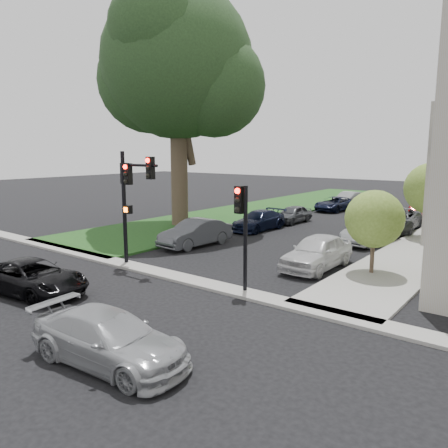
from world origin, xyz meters
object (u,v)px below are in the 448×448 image
Objects in this scene: car_parked_0 at (317,252)px; car_parked_8 at (335,204)px; car_cross_near at (32,277)px; car_cross_far at (109,338)px; car_parked_1 at (371,232)px; car_parked_5 at (196,233)px; car_parked_9 at (348,199)px; traffic_signal_secondary at (242,219)px; car_parked_7 at (293,214)px; car_parked_6 at (259,220)px; car_parked_2 at (396,220)px; car_parked_4 at (434,204)px; small_tree_a at (374,219)px; small_tree_b at (431,189)px; car_parked_3 at (417,212)px; eucalyptus at (177,63)px; traffic_signal_main at (130,188)px.

car_parked_0 reaches higher than car_parked_8.
car_cross_far is (6.84, -1.70, 0.02)m from car_cross_near.
car_parked_5 reaches higher than car_parked_1.
traffic_signal_secondary is at bearing -71.34° from car_parked_9.
car_cross_far is 18.59m from car_parked_1.
car_parked_7 reaches higher than car_cross_near.
car_cross_far is at bearing -66.01° from car_parked_6.
car_parked_6 reaches higher than car_parked_7.
car_parked_2 is 1.22× the size of car_parked_6.
car_parked_4 is (0.05, 35.48, 0.07)m from car_cross_far.
small_tree_a is 0.80× the size of small_tree_b.
small_tree_b is 3.71m from car_parked_2.
car_parked_7 is at bearing -7.23° from car_cross_near.
small_tree_b is 1.02× the size of car_parked_8.
car_parked_4 reaches higher than car_parked_9.
small_tree_a reaches higher than car_cross_near.
car_parked_9 is (-10.00, 22.14, -1.79)m from small_tree_a.
car_parked_3 is 7.39m from car_parked_8.
small_tree_b is 1.14× the size of traffic_signal_secondary.
eucalyptus is 3.58× the size of car_cross_far.
car_parked_4 is at bearing -5.24° from car_cross_far.
car_parked_0 is at bearing -102.84° from small_tree_b.
car_cross_far is 1.07× the size of car_parked_9.
car_parked_6 is (-0.53, 16.62, 0.02)m from car_cross_near.
car_parked_0 reaches higher than car_cross_far.
car_cross_near is 34.47m from car_parked_4.
car_parked_1 is at bearing -100.38° from car_parked_3.
car_parked_5 is 1.00× the size of car_parked_6.
car_cross_far is 23.58m from car_parked_7.
eucalyptus reaches higher than traffic_signal_main.
eucalyptus is at bearing -127.28° from car_parked_4.
eucalyptus reaches higher than small_tree_a.
traffic_signal_secondary reaches higher than car_parked_2.
car_parked_8 is (-7.19, 30.63, -0.03)m from car_cross_far.
car_parked_1 is (0.86, 11.84, -2.16)m from traffic_signal_secondary.
car_parked_2 reaches higher than car_cross_far.
car_parked_2 is 13.01m from car_parked_9.
car_parked_6 is 4.20m from car_parked_7.
car_parked_2 reaches higher than car_parked_6.
car_parked_1 is 5.19m from car_parked_2.
car_parked_8 is (-0.35, 28.93, -0.02)m from car_cross_near.
eucalyptus is at bearing 165.21° from small_tree_a.
car_parked_0 is 12.08m from car_parked_2.
traffic_signal_main reaches higher than car_parked_1.
traffic_signal_secondary is 0.90× the size of car_parked_8.
traffic_signal_main is 1.17× the size of car_cross_far.
eucalyptus reaches higher than car_cross_far.
small_tree_b is 18.14m from traffic_signal_main.
car_parked_3 is 0.87× the size of car_parked_6.
small_tree_a is 6.31m from traffic_signal_secondary.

